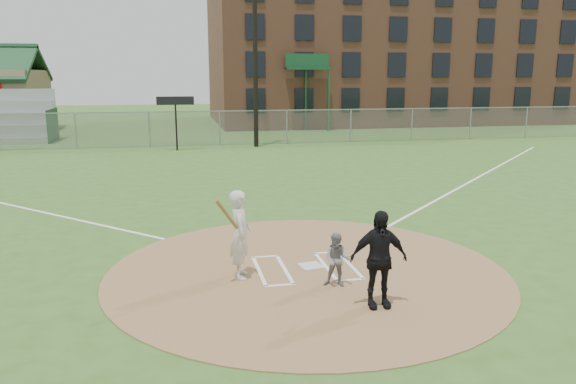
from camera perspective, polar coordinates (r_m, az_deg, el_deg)
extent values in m
plane|color=#335D1F|center=(11.99, 1.93, -8.03)|extent=(140.00, 140.00, 0.00)
cylinder|color=olive|center=(11.99, 1.93, -7.98)|extent=(8.40, 8.40, 0.02)
cube|color=silver|center=(12.19, 2.36, -7.53)|extent=(0.54, 0.54, 0.03)
cube|color=white|center=(23.47, 18.44, 1.24)|extent=(17.04, 17.04, 0.01)
imported|color=gray|center=(11.00, 5.01, -6.88)|extent=(0.64, 0.58, 1.07)
imported|color=black|center=(10.05, 9.18, -6.74)|extent=(1.05, 0.48, 1.76)
cube|color=white|center=(11.94, -2.96, -7.99)|extent=(0.08, 1.80, 0.01)
cube|color=white|center=(12.03, -0.34, -7.82)|extent=(0.08, 1.80, 0.01)
cube|color=white|center=(12.83, -2.32, -6.57)|extent=(0.62, 0.08, 0.01)
cube|color=white|center=(11.16, -0.81, -9.44)|extent=(0.62, 0.08, 0.01)
cube|color=white|center=(12.38, 6.31, -7.33)|extent=(0.08, 1.80, 0.01)
cube|color=white|center=(12.23, 3.83, -7.52)|extent=(0.08, 1.80, 0.01)
cube|color=white|center=(13.12, 3.94, -6.17)|extent=(0.62, 0.08, 0.01)
cube|color=white|center=(11.49, 6.34, -8.87)|extent=(0.62, 0.08, 0.01)
imported|color=silver|center=(11.37, -4.86, -4.29)|extent=(0.50, 0.70, 1.81)
cylinder|color=olive|center=(10.82, -6.24, -2.27)|extent=(0.50, 0.44, 0.70)
cube|color=slate|center=(33.22, -6.95, 6.44)|extent=(56.00, 0.03, 2.00)
cube|color=gray|center=(33.14, -6.99, 8.16)|extent=(56.00, 0.06, 0.06)
cube|color=gray|center=(33.22, -6.95, 6.44)|extent=(56.08, 0.08, 2.00)
cube|color=#194728|center=(38.01, -22.78, 6.29)|extent=(0.08, 3.20, 2.00)
cube|color=brown|center=(52.51, 9.66, 15.42)|extent=(30.00, 16.00, 15.00)
cube|color=black|center=(45.04, 13.34, 15.77)|extent=(26.60, 0.10, 12.20)
cube|color=#194728|center=(41.45, 1.98, 12.42)|extent=(3.20, 1.00, 0.15)
cube|color=#194728|center=(41.97, 1.80, 9.34)|extent=(0.12, 0.12, 4.50)
cube|color=#194728|center=(41.43, 4.15, 9.29)|extent=(0.12, 0.12, 4.50)
cube|color=#194728|center=(41.46, 1.99, 13.18)|extent=(3.20, 0.08, 1.00)
cylinder|color=black|center=(32.36, -3.37, 15.23)|extent=(0.26, 0.26, 12.00)
cylinder|color=black|center=(31.29, -11.29, 6.53)|extent=(0.10, 0.10, 2.60)
cube|color=black|center=(31.20, -11.39, 9.09)|extent=(2.00, 0.10, 0.45)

